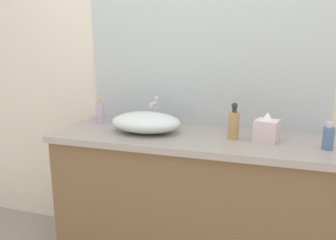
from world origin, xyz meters
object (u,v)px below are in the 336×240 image
(soap_dispenser, at_px, (234,124))
(lotion_bottle, at_px, (100,112))
(perfume_bottle, at_px, (328,137))
(tissue_box, at_px, (267,129))
(sink_basin, at_px, (146,122))

(soap_dispenser, distance_m, lotion_bottle, 0.87)
(perfume_bottle, bearing_deg, tissue_box, 167.75)
(sink_basin, height_order, soap_dispenser, soap_dispenser)
(perfume_bottle, bearing_deg, soap_dispenser, 173.79)
(soap_dispenser, bearing_deg, perfume_bottle, -6.21)
(sink_basin, height_order, lotion_bottle, lotion_bottle)
(sink_basin, bearing_deg, lotion_bottle, 160.68)
(lotion_bottle, height_order, tissue_box, lotion_bottle)
(sink_basin, bearing_deg, soap_dispenser, 0.54)
(lotion_bottle, distance_m, tissue_box, 1.03)
(sink_basin, xyz_separation_m, lotion_bottle, (-0.36, 0.13, 0.01))
(sink_basin, xyz_separation_m, soap_dispenser, (0.50, 0.00, 0.03))
(lotion_bottle, height_order, perfume_bottle, lotion_bottle)
(soap_dispenser, bearing_deg, tissue_box, 4.16)
(soap_dispenser, xyz_separation_m, tissue_box, (0.17, 0.01, -0.02))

